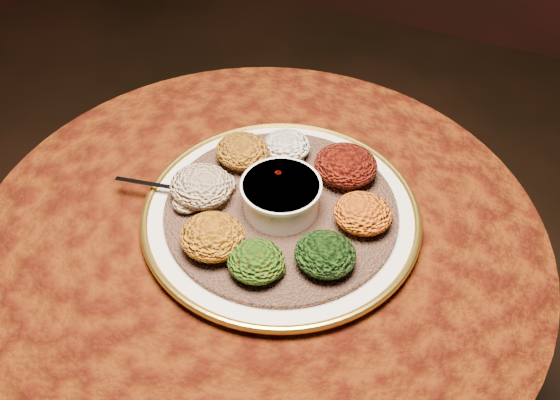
% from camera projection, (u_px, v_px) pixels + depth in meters
% --- Properties ---
extents(table, '(0.96, 0.96, 0.73)m').
position_uv_depth(table, '(261.00, 295.00, 1.17)').
color(table, black).
rests_on(table, ground).
extents(platter, '(0.50, 0.50, 0.02)m').
position_uv_depth(platter, '(281.00, 214.00, 1.05)').
color(platter, silver).
rests_on(platter, table).
extents(injera, '(0.47, 0.47, 0.01)m').
position_uv_depth(injera, '(281.00, 210.00, 1.04)').
color(injera, brown).
rests_on(injera, platter).
extents(stew_bowl, '(0.13, 0.13, 0.06)m').
position_uv_depth(stew_bowl, '(281.00, 195.00, 1.01)').
color(stew_bowl, white).
rests_on(stew_bowl, injera).
extents(spoon, '(0.15, 0.04, 0.01)m').
position_uv_depth(spoon, '(180.00, 189.00, 1.06)').
color(spoon, silver).
rests_on(spoon, injera).
extents(portion_ayib, '(0.08, 0.08, 0.04)m').
position_uv_depth(portion_ayib, '(287.00, 145.00, 1.12)').
color(portion_ayib, white).
rests_on(portion_ayib, injera).
extents(portion_kitfo, '(0.11, 0.10, 0.05)m').
position_uv_depth(portion_kitfo, '(346.00, 165.00, 1.07)').
color(portion_kitfo, black).
rests_on(portion_kitfo, injera).
extents(portion_tikil, '(0.10, 0.09, 0.05)m').
position_uv_depth(portion_tikil, '(363.00, 213.00, 1.00)').
color(portion_tikil, '#A7780D').
rests_on(portion_tikil, injera).
extents(portion_gomen, '(0.10, 0.09, 0.05)m').
position_uv_depth(portion_gomen, '(325.00, 254.00, 0.94)').
color(portion_gomen, black).
rests_on(portion_gomen, injera).
extents(portion_mixveg, '(0.09, 0.08, 0.04)m').
position_uv_depth(portion_mixveg, '(256.00, 261.00, 0.93)').
color(portion_mixveg, '#952909').
rests_on(portion_mixveg, injera).
extents(portion_kik, '(0.10, 0.10, 0.05)m').
position_uv_depth(portion_kik, '(213.00, 237.00, 0.96)').
color(portion_kik, '#B4680F').
rests_on(portion_kik, injera).
extents(portion_timatim, '(0.11, 0.10, 0.05)m').
position_uv_depth(portion_timatim, '(201.00, 186.00, 1.04)').
color(portion_timatim, maroon).
rests_on(portion_timatim, injera).
extents(portion_shiro, '(0.10, 0.09, 0.05)m').
position_uv_depth(portion_shiro, '(242.00, 151.00, 1.10)').
color(portion_shiro, '#8F5811').
rests_on(portion_shiro, injera).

